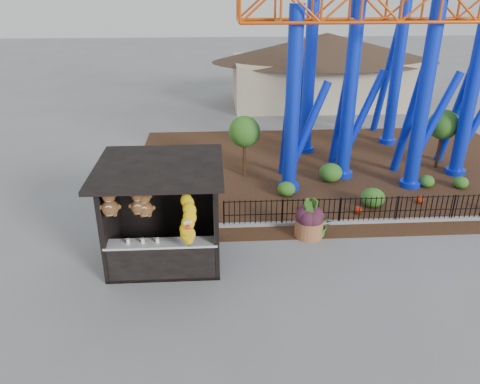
{
  "coord_description": "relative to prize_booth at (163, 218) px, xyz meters",
  "views": [
    {
      "loc": [
        -1.49,
        -11.09,
        7.78
      ],
      "look_at": [
        -0.74,
        1.5,
        2.0
      ],
      "focal_mm": 35.0,
      "sensor_mm": 36.0,
      "label": 1
    }
  ],
  "objects": [
    {
      "name": "roller_coaster",
      "position": [
        8.11,
        7.32,
        4.92
      ],
      "size": [
        11.0,
        6.37,
        10.82
      ],
      "color": "#0D2AE3",
      "rests_on": "ground"
    },
    {
      "name": "ground",
      "position": [
        2.99,
        -0.91,
        -1.53
      ],
      "size": [
        120.0,
        120.0,
        0.0
      ],
      "primitive_type": "plane",
      "color": "slate",
      "rests_on": "ground"
    },
    {
      "name": "terracotta_planter",
      "position": [
        4.57,
        1.34,
        -1.23
      ],
      "size": [
        1.1,
        1.1,
        0.6
      ],
      "primitive_type": "cylinder",
      "rotation": [
        0.0,
        0.0,
        -0.2
      ],
      "color": "#9B5B38",
      "rests_on": "ground"
    },
    {
      "name": "landscaping",
      "position": [
        7.2,
        4.66,
        -1.19
      ],
      "size": [
        7.82,
        3.61,
        0.77
      ],
      "color": "#2D601C",
      "rests_on": "mulch_bed"
    },
    {
      "name": "pavilion",
      "position": [
        8.99,
        19.09,
        1.54
      ],
      "size": [
        15.0,
        15.0,
        4.8
      ],
      "color": "#BFAD8C",
      "rests_on": "ground"
    },
    {
      "name": "prize_booth",
      "position": [
        0.0,
        0.0,
        0.0
      ],
      "size": [
        3.5,
        3.4,
        3.12
      ],
      "color": "black",
      "rests_on": "ground"
    },
    {
      "name": "picket_fence",
      "position": [
        7.89,
        2.09,
        -1.03
      ],
      "size": [
        12.2,
        0.06,
        1.0
      ],
      "primitive_type": null,
      "color": "black",
      "rests_on": "ground"
    },
    {
      "name": "mulch_bed",
      "position": [
        6.99,
        7.09,
        -1.52
      ],
      "size": [
        18.0,
        12.0,
        0.02
      ],
      "primitive_type": "cube",
      "color": "#331E11",
      "rests_on": "ground"
    },
    {
      "name": "curb",
      "position": [
        6.99,
        2.09,
        -1.47
      ],
      "size": [
        18.0,
        0.18,
        0.12
      ],
      "primitive_type": "cube",
      "color": "gray",
      "rests_on": "ground"
    },
    {
      "name": "planter_foliage",
      "position": [
        4.57,
        1.34,
        -0.61
      ],
      "size": [
        0.7,
        0.7,
        0.64
      ],
      "primitive_type": "ellipsoid",
      "color": "#351523",
      "rests_on": "terracotta_planter"
    },
    {
      "name": "potted_plant",
      "position": [
        4.95,
        1.3,
        -1.12
      ],
      "size": [
        0.88,
        0.81,
        0.81
      ],
      "primitive_type": "imported",
      "rotation": [
        0.0,
        0.0,
        -0.28
      ],
      "color": "#205519",
      "rests_on": "ground"
    }
  ]
}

